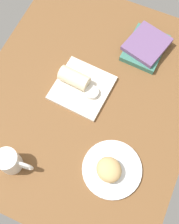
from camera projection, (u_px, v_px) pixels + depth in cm
name	position (u px, v px, depth cm)	size (l,w,h in cm)	color
dining_table	(87.00, 99.00, 126.15)	(110.00, 90.00, 4.00)	brown
round_plate	(112.00, 169.00, 112.30)	(22.75, 22.75, 1.40)	white
scone_pastry	(109.00, 170.00, 108.46)	(9.89, 9.11, 6.21)	tan
square_plate	(82.00, 88.00, 125.00)	(22.51, 22.51, 1.60)	silver
sauce_cup	(92.00, 92.00, 122.08)	(5.76, 5.76, 2.06)	silver
breakfast_wrap	(74.00, 78.00, 122.18)	(6.43, 6.43, 12.59)	beige
book_stack	(146.00, 46.00, 130.84)	(21.87, 19.88, 4.94)	#387260
coffee_mug	(10.00, 161.00, 108.79)	(8.38, 13.79, 10.37)	white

